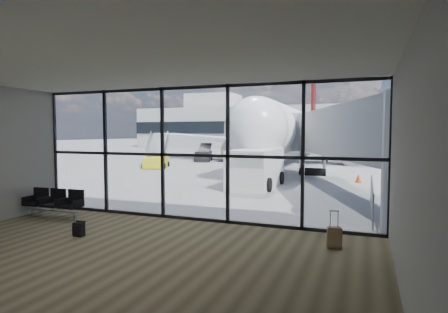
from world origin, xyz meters
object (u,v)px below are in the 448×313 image
Objects in this scene: service_van at (256,168)px; mobile_stairs at (156,161)px; belt_loader at (204,155)px; airliner at (297,131)px; suitcase at (334,237)px; backpack at (79,229)px; seating_row at (55,202)px.

service_van is 13.66m from mobile_stairs.
belt_loader is at bearing 63.10° from mobile_stairs.
mobile_stairs is at bearing -130.94° from airliner.
suitcase is at bearing -68.75° from mobile_stairs.
backpack is at bearing -85.46° from mobile_stairs.
suitcase is 0.25× the size of mobile_stairs.
service_van is 1.24× the size of mobile_stairs.
mobile_stairs is at bearing -112.90° from belt_loader.
service_van is (-4.87, 9.68, 0.77)m from suitcase.
mobile_stairs reaches higher than belt_loader.
seating_row is 0.58× the size of mobile_stairs.
backpack is 0.01× the size of airliner.
mobile_stairs is (-9.73, -12.03, -2.54)m from airliner.
seating_row is 9.44m from suitcase.
backpack is 21.19m from mobile_stairs.
seating_row is 0.47× the size of service_van.
backpack is 31.33m from airliner.
seating_row is 0.53× the size of belt_loader.
airliner is 10.10m from belt_loader.
suitcase is 30.50m from airliner.
suitcase is at bearing -4.31° from seating_row.
seating_row is at bearing -98.25° from airliner.
service_van is 1.14× the size of belt_loader.
backpack is 0.11× the size of belt_loader.
mobile_stairs is (-15.92, 17.70, 0.30)m from suitcase.
backpack is at bearing -93.25° from airliner.
airliner is 9.56× the size of belt_loader.
belt_loader is 7.97m from mobile_stairs.
airliner reaches higher than belt_loader.
suitcase is 23.81m from mobile_stairs.
suitcase is at bearing 8.70° from backpack.
belt_loader is at bearing 103.54° from backpack.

